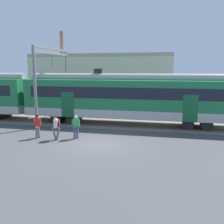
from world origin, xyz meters
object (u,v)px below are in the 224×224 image
pedestrian_red (37,124)px  pedestrian_white (56,125)px  commuter_train (37,96)px  pedestrian_green (76,124)px

pedestrian_red → pedestrian_white: 1.45m
commuter_train → pedestrian_white: commuter_train is taller
pedestrian_white → commuter_train: bearing=127.2°
pedestrian_white → pedestrian_green: same height
pedestrian_red → pedestrian_white: same height
commuter_train → pedestrian_red: size_ratio=22.83×
commuter_train → pedestrian_red: bearing=-62.0°
pedestrian_red → pedestrian_green: 2.65m
commuter_train → pedestrian_green: 8.02m
pedestrian_white → pedestrian_green: 1.31m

